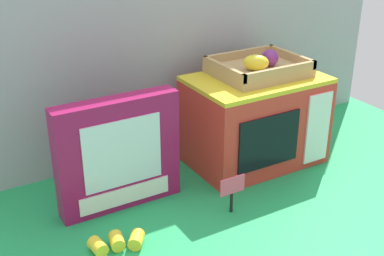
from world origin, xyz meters
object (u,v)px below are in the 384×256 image
food_groups_crate (259,68)px  loose_toy_banana (117,242)px  cookie_set_box (118,154)px  toy_microwave (255,120)px  price_sign (232,189)px

food_groups_crate → loose_toy_banana: 0.63m
food_groups_crate → cookie_set_box: size_ratio=0.79×
toy_microwave → food_groups_crate: food_groups_crate is taller
cookie_set_box → loose_toy_banana: 0.22m
price_sign → loose_toy_banana: 0.31m
toy_microwave → price_sign: size_ratio=3.79×
cookie_set_box → loose_toy_banana: size_ratio=2.44×
toy_microwave → loose_toy_banana: bearing=-159.8°
toy_microwave → cookie_set_box: bearing=-176.6°
food_groups_crate → loose_toy_banana: size_ratio=1.93×
toy_microwave → cookie_set_box: (-0.44, -0.03, 0.01)m
food_groups_crate → loose_toy_banana: bearing=-158.8°
cookie_set_box → price_sign: size_ratio=3.15×
food_groups_crate → price_sign: (-0.23, -0.22, -0.21)m
price_sign → loose_toy_banana: (-0.30, 0.01, -0.05)m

